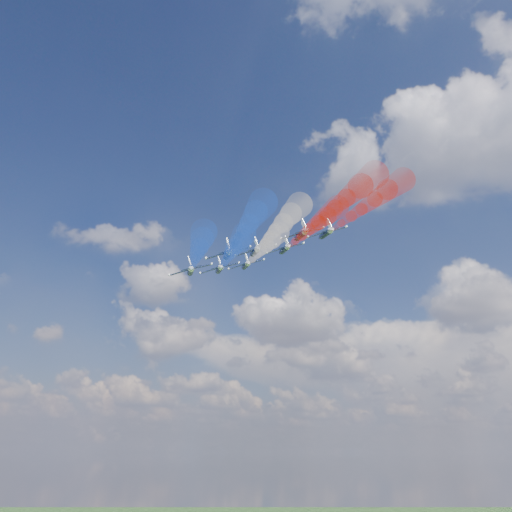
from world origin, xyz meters
The scene contains 16 objects.
jet_lead centered at (-12.57, 6.93, 139.76)m, with size 10.98×13.72×3.66m, color black, non-canonical shape.
trail_lead centered at (6.11, -13.23, 135.02)m, with size 4.57×43.65×4.57m, color white, non-canonical shape.
jet_inner_left centered at (-11.38, -6.98, 134.78)m, with size 10.98×13.72×3.66m, color black, non-canonical shape.
trail_inner_left centered at (7.30, -27.14, 130.04)m, with size 4.57×43.65×4.57m, color blue, non-canonical shape.
jet_inner_right centered at (2.13, 4.02, 140.88)m, with size 10.98×13.72×3.66m, color black, non-canonical shape.
trail_inner_right centered at (20.81, -16.14, 136.14)m, with size 4.57×43.65×4.57m, color red, non-canonical shape.
jet_outer_left centered at (-10.26, -19.79, 130.83)m, with size 10.98×13.72×3.66m, color black, non-canonical shape.
trail_outer_left centered at (8.41, -39.94, 126.09)m, with size 4.57×43.65×4.57m, color blue, non-canonical shape.
jet_center_third centered at (1.41, -9.08, 136.62)m, with size 10.98×13.72×3.66m, color black, non-canonical shape.
trail_center_third centered at (20.08, -29.24, 131.88)m, with size 4.57×43.65×4.57m, color white, non-canonical shape.
jet_outer_right centered at (15.53, 2.46, 142.12)m, with size 10.98×13.72×3.66m, color black, non-canonical shape.
trail_outer_right centered at (34.21, -17.70, 137.38)m, with size 4.57×43.65×4.57m, color red, non-canonical shape.
jet_rear_left centered at (2.21, -21.49, 132.26)m, with size 10.98×13.72×3.66m, color black, non-canonical shape.
trail_rear_left centered at (20.88, -41.64, 127.52)m, with size 4.57×43.65×4.57m, color blue, non-canonical shape.
jet_rear_right centered at (15.61, -10.79, 137.57)m, with size 10.98×13.72×3.66m, color black, non-canonical shape.
trail_rear_right centered at (34.29, -30.95, 132.83)m, with size 4.57×43.65×4.57m, color red, non-canonical shape.
Camera 1 is at (78.07, -122.80, 88.98)m, focal length 40.77 mm.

